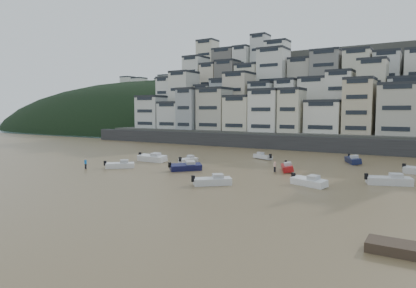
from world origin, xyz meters
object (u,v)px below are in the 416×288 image
Objects in this scene: boat_a at (212,179)px; person_blue at (86,164)px; person_pink at (275,166)px; boat_k at (152,157)px; boat_b at (309,180)px; boat_c at (186,166)px; boat_e at (287,167)px; boat_h at (263,156)px; boat_i at (353,159)px; boat_d at (389,179)px; boat_f at (188,159)px; boat_j at (120,164)px.

boat_a is 25.00m from person_blue.
boat_k is at bearing -177.73° from person_pink.
person_pink is at bearing 154.77° from boat_b.
boat_c is (-9.65, 7.74, 0.03)m from boat_a.
boat_c is 1.05× the size of boat_e.
boat_h is 16.83m from boat_i.
boat_c is at bearing 99.26° from boat_a.
boat_k is (-32.10, 7.21, 0.17)m from boat_b.
boat_d is (8.73, 6.22, 0.09)m from boat_b.
boat_b is 27.46m from boat_f.
boat_b is at bearing -13.14° from boat_a.
person_blue is at bearing 156.08° from boat_c.
boat_e is 1.12× the size of boat_h.
boat_j is at bearing -157.13° from person_pink.
person_pink is at bearing 153.12° from boat_d.
person_blue is 31.11m from person_pink.
person_pink is at bearing 145.37° from boat_h.
boat_c reaches higher than boat_f.
person_blue is (-3.71, -12.58, -0.03)m from boat_k.
boat_a is 21.70m from boat_f.
boat_c is 3.21× the size of person_blue.
boat_d is 28.93m from boat_h.
boat_d is 20.19m from boat_i.
boat_f is (-5.13, 8.15, -0.15)m from boat_c.
boat_a is at bearing -40.05° from boat_e.
boat_c reaches higher than boat_e.
boat_j is at bearing 149.15° from boat_c.
boat_e is at bearing -16.19° from boat_j.
boat_a is at bearing 125.18° from boat_h.
boat_e is 0.90× the size of boat_i.
boat_b is 11.30m from person_pink.
boat_h is (-24.41, 15.52, -0.17)m from boat_d.
boat_f is 30.38m from boat_i.
boat_c is 14.19m from person_pink.
boat_c is at bearing -84.28° from boat_e.
boat_i is (21.34, 23.05, 0.04)m from boat_c.
boat_a is 0.90× the size of boat_d.
boat_i is 41.91m from boat_j.
boat_a is 1.02× the size of boat_b.
person_pink reaches higher than boat_b.
boat_a is at bearing -87.63° from boat_c.
boat_d reaches higher than boat_h.
boat_c is at bearing -67.46° from boat_i.
boat_f is at bearing 56.27° from person_blue.
boat_c is at bearing 24.97° from person_blue.
boat_h is at bearing 146.86° from boat_b.
boat_b is 1.11× the size of boat_h.
boat_e is 0.81× the size of boat_k.
person_blue is at bearing -150.40° from boat_b.
boat_c is 20.55m from boat_h.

